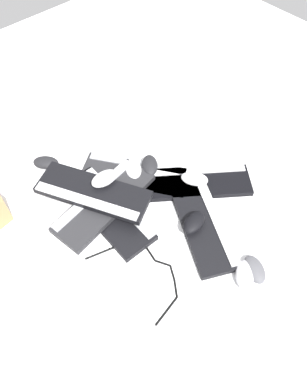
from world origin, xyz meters
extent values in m
plane|color=white|center=(0.00, 0.00, 0.00)|extent=(3.20, 3.20, 0.00)
cube|color=black|center=(0.18, -0.01, 0.01)|extent=(0.44, 0.39, 0.02)
cube|color=silver|center=(0.22, 0.03, 0.03)|extent=(0.35, 0.29, 0.01)
cube|color=#232326|center=(0.02, 0.19, 0.01)|extent=(0.37, 0.45, 0.02)
cube|color=#B2B5BA|center=(0.06, 0.22, 0.03)|extent=(0.27, 0.37, 0.01)
cube|color=black|center=(-0.18, 0.13, 0.01)|extent=(0.17, 0.45, 0.02)
cube|color=#B2B5BA|center=(-0.12, 0.13, 0.03)|extent=(0.05, 0.42, 0.01)
cube|color=black|center=(0.06, -0.15, 0.01)|extent=(0.34, 0.46, 0.02)
cube|color=silver|center=(0.11, -0.18, 0.03)|extent=(0.23, 0.39, 0.01)
cube|color=#232326|center=(-0.17, 0.15, 0.04)|extent=(0.46, 0.22, 0.02)
cube|color=#B2B5BA|center=(-0.18, 0.20, 0.06)|extent=(0.42, 0.10, 0.01)
cube|color=black|center=(-0.18, 0.20, 0.07)|extent=(0.34, 0.46, 0.02)
cube|color=silver|center=(-0.23, 0.18, 0.09)|extent=(0.23, 0.39, 0.01)
ellipsoid|color=silver|center=(0.17, -0.01, 0.05)|extent=(0.12, 0.13, 0.04)
ellipsoid|color=silver|center=(-0.12, 0.20, 0.11)|extent=(0.11, 0.07, 0.04)
ellipsoid|color=silver|center=(0.02, 0.20, 0.05)|extent=(0.11, 0.13, 0.04)
ellipsoid|color=black|center=(0.08, 0.17, 0.05)|extent=(0.12, 0.13, 0.04)
ellipsoid|color=black|center=(0.02, -0.15, 0.05)|extent=(0.12, 0.09, 0.04)
ellipsoid|color=black|center=(-0.22, 0.50, 0.02)|extent=(0.12, 0.13, 0.04)
ellipsoid|color=#4C4C51|center=(0.05, -0.41, 0.02)|extent=(0.11, 0.13, 0.04)
ellipsoid|color=#B7B7BC|center=(0.01, -0.40, 0.02)|extent=(0.13, 0.12, 0.04)
cylinder|color=black|center=(-0.31, 0.01, 0.00)|extent=(0.09, 0.04, 0.01)
cylinder|color=black|center=(-0.24, -0.01, 0.00)|extent=(0.06, 0.03, 0.01)
cylinder|color=black|center=(-0.18, -0.05, 0.00)|extent=(0.05, 0.05, 0.01)
cylinder|color=black|center=(-0.17, -0.11, 0.00)|extent=(0.02, 0.08, 0.01)
cylinder|color=black|center=(-0.16, -0.17, 0.00)|extent=(0.03, 0.05, 0.01)
cylinder|color=black|center=(-0.16, -0.22, 0.00)|extent=(0.03, 0.05, 0.01)
cylinder|color=black|center=(-0.20, -0.27, 0.00)|extent=(0.04, 0.06, 0.01)
cylinder|color=black|center=(-0.27, -0.31, 0.00)|extent=(0.12, 0.03, 0.01)
sphere|color=black|center=(-0.36, 0.03, 0.00)|extent=(0.01, 0.01, 0.01)
sphere|color=black|center=(-0.27, 0.00, 0.00)|extent=(0.01, 0.01, 0.01)
sphere|color=black|center=(-0.21, -0.02, 0.00)|extent=(0.01, 0.01, 0.01)
sphere|color=black|center=(-0.16, -0.07, 0.00)|extent=(0.01, 0.01, 0.01)
sphere|color=black|center=(-0.18, -0.15, 0.00)|extent=(0.01, 0.01, 0.01)
sphere|color=black|center=(-0.15, -0.20, 0.00)|extent=(0.01, 0.01, 0.01)
sphere|color=black|center=(-0.18, -0.25, 0.00)|extent=(0.01, 0.01, 0.01)
sphere|color=black|center=(-0.21, -0.30, 0.00)|extent=(0.01, 0.01, 0.01)
sphere|color=black|center=(-0.33, -0.32, 0.00)|extent=(0.01, 0.01, 0.01)
camera|label=1|loc=(-0.58, -0.59, 1.24)|focal=35.00mm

